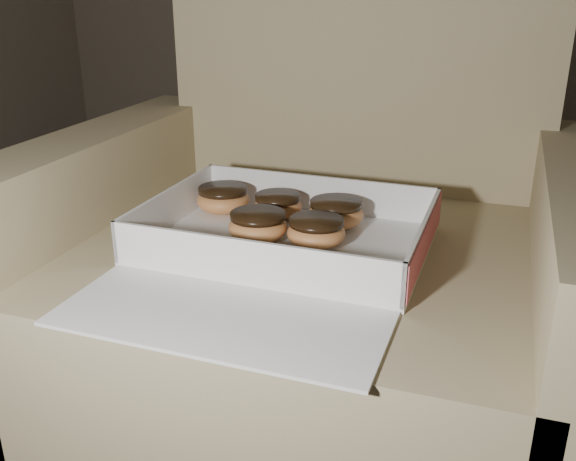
{
  "coord_description": "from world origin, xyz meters",
  "views": [
    {
      "loc": [
        -0.02,
        -0.45,
        0.86
      ],
      "look_at": [
        -0.33,
        0.47,
        0.48
      ],
      "focal_mm": 40.0,
      "sensor_mm": 36.0,
      "label": 1
    }
  ],
  "objects": [
    {
      "name": "donut_d",
      "position": [
        -0.39,
        0.57,
        0.48
      ],
      "size": [
        0.09,
        0.09,
        0.04
      ],
      "color": "#D38A49",
      "rests_on": "bakery_box"
    },
    {
      "name": "donut_e",
      "position": [
        -0.28,
        0.56,
        0.48
      ],
      "size": [
        0.1,
        0.1,
        0.05
      ],
      "color": "#D38A49",
      "rests_on": "bakery_box"
    },
    {
      "name": "crumb_b",
      "position": [
        -0.29,
        0.36,
        0.46
      ],
      "size": [
        0.01,
        0.01,
        0.0
      ],
      "primitive_type": "ellipsoid",
      "color": "black",
      "rests_on": "bakery_box"
    },
    {
      "name": "donut_b",
      "position": [
        -0.49,
        0.57,
        0.48
      ],
      "size": [
        0.1,
        0.1,
        0.05
      ],
      "color": "#D38A49",
      "rests_on": "bakery_box"
    },
    {
      "name": "bakery_box",
      "position": [
        -0.33,
        0.42,
        0.46
      ],
      "size": [
        0.45,
        0.52,
        0.07
      ],
      "rotation": [
        0.0,
        0.0,
        -0.02
      ],
      "color": "white",
      "rests_on": "armchair"
    },
    {
      "name": "crumb_a",
      "position": [
        -0.35,
        0.35,
        0.46
      ],
      "size": [
        0.01,
        0.01,
        0.0
      ],
      "primitive_type": "ellipsoid",
      "color": "black",
      "rests_on": "bakery_box"
    },
    {
      "name": "donut_c",
      "position": [
        -0.28,
        0.47,
        0.48
      ],
      "size": [
        0.09,
        0.09,
        0.05
      ],
      "color": "#D38A49",
      "rests_on": "bakery_box"
    },
    {
      "name": "donut_a",
      "position": [
        -0.38,
        0.46,
        0.48
      ],
      "size": [
        0.1,
        0.1,
        0.05
      ],
      "color": "#D38A49",
      "rests_on": "bakery_box"
    },
    {
      "name": "crumb_c",
      "position": [
        -0.15,
        0.35,
        0.46
      ],
      "size": [
        0.01,
        0.01,
        0.0
      ],
      "primitive_type": "ellipsoid",
      "color": "black",
      "rests_on": "bakery_box"
    },
    {
      "name": "armchair",
      "position": [
        -0.31,
        0.57,
        0.32
      ],
      "size": [
        0.96,
        0.81,
        1.01
      ],
      "color": "#9B8963",
      "rests_on": "floor"
    }
  ]
}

